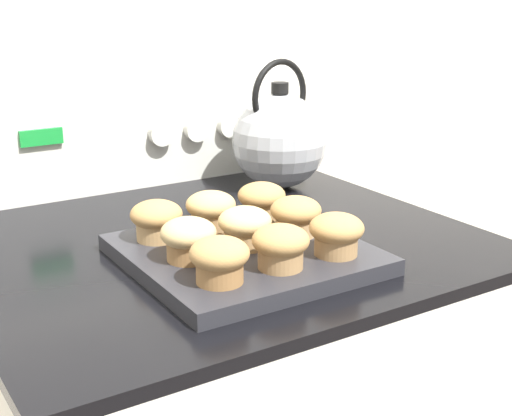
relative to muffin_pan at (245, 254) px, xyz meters
name	(u,v)px	position (x,y,z in m)	size (l,w,h in m)	color
wall_back	(110,35)	(0.01, 0.50, 0.26)	(8.00, 0.05, 2.40)	silver
control_panel	(127,133)	(0.02, 0.44, 0.09)	(0.73, 0.07, 0.20)	silver
muffin_pan	(245,254)	(0.00, 0.00, 0.00)	(0.30, 0.30, 0.02)	#28282D
muffin_r0_c0	(219,259)	(-0.09, -0.09, 0.04)	(0.07, 0.07, 0.06)	olive
muffin_r0_c1	(281,246)	(0.00, -0.09, 0.04)	(0.07, 0.07, 0.06)	#A37A4C
muffin_r0_c2	(336,233)	(0.09, -0.09, 0.04)	(0.07, 0.07, 0.06)	#A37A4C
muffin_r1_c0	(188,238)	(-0.09, 0.00, 0.04)	(0.07, 0.07, 0.06)	olive
muffin_r1_c1	(245,226)	(0.00, 0.00, 0.04)	(0.07, 0.07, 0.06)	tan
muffin_r1_c2	(296,215)	(0.09, 0.00, 0.04)	(0.07, 0.07, 0.06)	tan
muffin_r2_c0	(156,219)	(-0.09, 0.09, 0.04)	(0.07, 0.07, 0.06)	tan
muffin_r2_c1	(211,209)	(0.00, 0.09, 0.04)	(0.07, 0.07, 0.06)	#A37A4C
muffin_r2_c2	(262,200)	(0.09, 0.09, 0.04)	(0.07, 0.07, 0.06)	#A37A4C
tea_kettle	(280,139)	(0.25, 0.29, 0.08)	(0.21, 0.17, 0.24)	#ADAFB5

